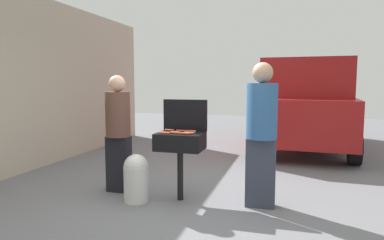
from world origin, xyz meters
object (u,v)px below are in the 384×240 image
object	(u,v)px
bbq_grill	(180,144)
hot_dog_7	(169,130)
hot_dog_2	(191,131)
propane_tank	(136,177)
hot_dog_5	(188,133)
hot_dog_4	(165,133)
parked_minivan	(306,104)
hot_dog_9	(184,134)
hot_dog_3	(176,132)
hot_dog_8	(175,133)
person_left	(118,129)
hot_dog_0	(190,133)
person_right	(261,130)
hot_dog_1	(181,131)
hot_dog_6	(164,133)

from	to	relation	value
bbq_grill	hot_dog_7	size ratio (longest dim) A/B	6.80
hot_dog_2	propane_tank	xyz separation A→B (m)	(-0.64, -0.33, -0.58)
bbq_grill	propane_tank	bearing A→B (deg)	-157.44
hot_dog_5	hot_dog_7	bearing A→B (deg)	146.43
hot_dog_4	propane_tank	distance (m)	0.69
bbq_grill	parked_minivan	size ratio (longest dim) A/B	0.20
hot_dog_7	hot_dog_9	xyz separation A→B (m)	(0.29, -0.25, 0.00)
hot_dog_3	hot_dog_7	xyz separation A→B (m)	(-0.15, 0.17, 0.00)
hot_dog_9	propane_tank	xyz separation A→B (m)	(-0.62, -0.10, -0.58)
hot_dog_7	hot_dog_8	size ratio (longest dim) A/B	1.00
hot_dog_7	hot_dog_5	bearing A→B (deg)	-33.57
parked_minivan	person_left	bearing A→B (deg)	60.45
hot_dog_0	parked_minivan	bearing A→B (deg)	70.14
hot_dog_7	hot_dog_9	distance (m)	0.38
hot_dog_2	parked_minivan	size ratio (longest dim) A/B	0.03
hot_dog_9	person_right	xyz separation A→B (m)	(0.93, 0.16, 0.06)
hot_dog_2	person_left	size ratio (longest dim) A/B	0.08
bbq_grill	hot_dog_3	distance (m)	0.17
hot_dog_7	parked_minivan	world-z (taller)	parked_minivan
hot_dog_1	propane_tank	size ratio (longest dim) A/B	0.21
hot_dog_1	hot_dog_7	size ratio (longest dim) A/B	1.00
hot_dog_2	person_left	bearing A→B (deg)	-179.81
hot_dog_1	hot_dog_5	xyz separation A→B (m)	(0.15, -0.20, 0.00)
hot_dog_9	hot_dog_7	bearing A→B (deg)	138.98
hot_dog_1	hot_dog_2	bearing A→B (deg)	1.21
hot_dog_3	hot_dog_8	bearing A→B (deg)	-82.03
hot_dog_5	parked_minivan	size ratio (longest dim) A/B	0.03
hot_dog_7	hot_dog_3	bearing A→B (deg)	-49.37
bbq_grill	hot_dog_0	bearing A→B (deg)	-8.82
hot_dog_1	hot_dog_6	world-z (taller)	same
hot_dog_8	person_left	size ratio (longest dim) A/B	0.08
person_left	bbq_grill	bearing A→B (deg)	-13.64
hot_dog_9	parked_minivan	world-z (taller)	parked_minivan
hot_dog_5	parked_minivan	xyz separation A→B (m)	(1.56, 4.35, 0.13)
hot_dog_2	hot_dog_3	size ratio (longest dim) A/B	1.00
propane_tank	bbq_grill	bearing A→B (deg)	22.56
hot_dog_0	hot_dog_6	world-z (taller)	same
hot_dog_7	hot_dog_8	distance (m)	0.27
propane_tank	hot_dog_0	bearing A→B (deg)	16.57
hot_dog_4	propane_tank	size ratio (longest dim) A/B	0.21
parked_minivan	hot_dog_1	bearing A→B (deg)	70.39
hot_dog_0	hot_dog_4	bearing A→B (deg)	-157.12
hot_dog_6	parked_minivan	size ratio (longest dim) A/B	0.03
parked_minivan	person_right	bearing A→B (deg)	83.87
hot_dog_1	bbq_grill	bearing A→B (deg)	-77.62
hot_dog_8	parked_minivan	distance (m)	4.69
hot_dog_8	hot_dog_2	bearing A→B (deg)	54.18
hot_dog_0	hot_dog_3	size ratio (longest dim) A/B	1.00
hot_dog_2	hot_dog_9	xyz separation A→B (m)	(-0.02, -0.23, 0.00)
hot_dog_1	hot_dog_5	bearing A→B (deg)	-51.95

